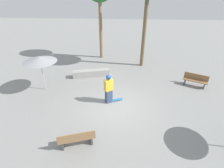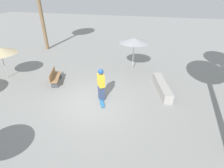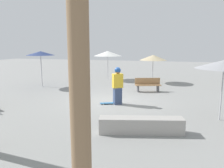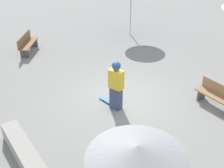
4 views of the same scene
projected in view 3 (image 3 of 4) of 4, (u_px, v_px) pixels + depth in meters
The scene contains 9 objects.
ground_plane at pixel (112, 102), 11.31m from camera, with size 60.00×60.00×0.00m, color gray.
skater_main at pixel (118, 84), 10.67m from camera, with size 0.56×0.50×1.84m.
skateboard at pixel (108, 103), 10.81m from camera, with size 0.81×0.50×0.07m.
concrete_ledge at pixel (141, 125), 7.24m from camera, with size 2.82×1.13×0.53m.
bench_far at pixel (148, 85), 13.71m from camera, with size 1.66×0.90×0.85m.
shade_umbrella_grey at pixel (224, 64), 8.16m from camera, with size 2.11×2.11×2.34m.
shade_umbrella_navy at pixel (41, 53), 15.07m from camera, with size 1.93×1.93×2.47m.
shade_umbrella_tan at pixel (153, 58), 16.85m from camera, with size 2.10×2.10×2.15m.
shade_umbrella_white at pixel (108, 53), 18.29m from camera, with size 2.33×2.33×2.41m.
Camera 3 is at (2.93, -10.58, 2.89)m, focal length 35.00 mm.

